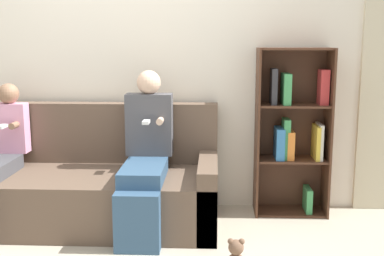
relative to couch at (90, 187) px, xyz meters
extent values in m
plane|color=#B2A893|center=(0.19, -0.55, -0.29)|extent=(14.00, 14.00, 0.00)
cube|color=silver|center=(0.19, 0.47, 0.99)|extent=(10.00, 0.06, 2.55)
cube|color=brown|center=(0.00, -0.12, -0.08)|extent=(2.05, 0.74, 0.42)
cube|color=brown|center=(0.00, 0.32, 0.18)|extent=(2.05, 0.15, 0.93)
cube|color=brown|center=(0.95, -0.12, -0.01)|extent=(0.15, 0.74, 0.54)
cube|color=#335170|center=(0.47, -0.55, -0.08)|extent=(0.32, 0.12, 0.42)
cube|color=#335170|center=(0.47, -0.22, 0.19)|extent=(0.32, 0.55, 0.11)
cube|color=#4C4C51|center=(0.47, 0.14, 0.49)|extent=(0.37, 0.17, 0.50)
sphere|color=beige|center=(0.47, 0.14, 0.83)|extent=(0.19, 0.19, 0.19)
cylinder|color=beige|center=(0.57, 0.01, 0.54)|extent=(0.05, 0.10, 0.05)
cube|color=white|center=(0.47, -0.04, 0.54)|extent=(0.05, 0.12, 0.02)
cube|color=#E599BC|center=(-0.69, 0.17, 0.45)|extent=(0.28, 0.12, 0.41)
sphere|color=#8C664C|center=(-0.69, 0.17, 0.73)|extent=(0.17, 0.17, 0.17)
cylinder|color=#8C664C|center=(-0.61, 0.05, 0.49)|extent=(0.05, 0.10, 0.05)
cube|color=white|center=(-0.69, 0.00, 0.49)|extent=(0.05, 0.12, 0.02)
cube|color=#4C2D1E|center=(1.35, 0.27, 0.41)|extent=(0.02, 0.31, 1.39)
cube|color=#4C2D1E|center=(1.93, 0.27, 0.41)|extent=(0.02, 0.31, 1.39)
cube|color=#4C2D1E|center=(1.64, 0.42, 0.41)|extent=(0.60, 0.02, 1.39)
cube|color=#4C2D1E|center=(1.64, 0.27, -0.28)|extent=(0.56, 0.27, 0.02)
cube|color=#4C2D1E|center=(1.64, 0.27, 0.18)|extent=(0.56, 0.27, 0.02)
cube|color=#4C2D1E|center=(1.64, 0.27, 0.64)|extent=(0.56, 0.27, 0.02)
cube|color=#4C2D1E|center=(1.64, 0.27, 1.09)|extent=(0.56, 0.27, 0.02)
cube|color=#429956|center=(1.58, 0.27, 0.77)|extent=(0.06, 0.23, 0.25)
cube|color=#429956|center=(1.59, 0.27, 0.36)|extent=(0.05, 0.18, 0.34)
cube|color=orange|center=(1.62, 0.27, 0.31)|extent=(0.06, 0.19, 0.23)
cube|color=beige|center=(1.86, 0.27, 0.34)|extent=(0.03, 0.22, 0.30)
cube|color=gold|center=(1.84, 0.27, 0.33)|extent=(0.03, 0.23, 0.28)
cube|color=#429956|center=(1.79, 0.27, -0.17)|extent=(0.05, 0.20, 0.20)
cube|color=#333338|center=(1.48, 0.27, 0.79)|extent=(0.05, 0.17, 0.29)
cube|color=teal|center=(1.54, 0.27, 0.32)|extent=(0.07, 0.22, 0.26)
cube|color=#C63838|center=(1.88, 0.27, 0.79)|extent=(0.07, 0.15, 0.28)
sphere|color=brown|center=(1.14, -0.89, -0.09)|extent=(0.10, 0.10, 0.10)
sphere|color=brown|center=(1.10, -0.89, -0.05)|extent=(0.04, 0.04, 0.04)
sphere|color=brown|center=(1.17, -0.89, -0.05)|extent=(0.04, 0.04, 0.04)
camera|label=1|loc=(1.00, -3.67, 1.16)|focal=45.00mm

